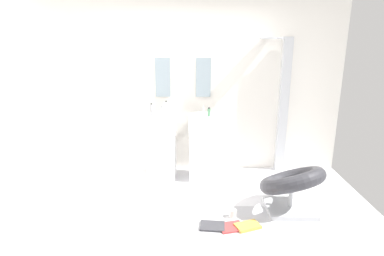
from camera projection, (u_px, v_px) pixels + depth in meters
ground_plane at (178, 222)px, 3.61m from camera, size 4.80×3.60×0.04m
rear_partition at (183, 87)px, 4.85m from camera, size 4.80×0.10×2.60m
pedestal_sink_left at (162, 145)px, 4.64m from camera, size 0.44×0.44×1.07m
pedestal_sink_right at (203, 146)px, 4.63m from camera, size 0.44×0.44×1.07m
vanity_mirror_left at (163, 77)px, 4.75m from camera, size 0.22×0.03×0.58m
vanity_mirror_right at (203, 78)px, 4.74m from camera, size 0.22×0.03×0.58m
shower_column at (283, 103)px, 4.77m from camera, size 0.49×0.24×2.05m
lounge_chair at (292, 184)px, 3.73m from camera, size 1.10×1.10×0.65m
area_rug at (230, 221)px, 3.59m from camera, size 1.04×0.65×0.01m
magazine_ochre at (248, 226)px, 3.45m from camera, size 0.31×0.25×0.03m
magazine_red at (231, 227)px, 3.44m from camera, size 0.30×0.26×0.02m
magazine_charcoal at (212, 226)px, 3.46m from camera, size 0.29×0.22×0.02m
coffee_mug at (233, 213)px, 3.65m from camera, size 0.08×0.08×0.10m
soap_bottle_clear at (166, 107)px, 4.60m from camera, size 0.04×0.04×0.18m
soap_bottle_green at (209, 112)px, 4.40m from camera, size 0.04×0.04×0.13m
soap_bottle_grey at (152, 110)px, 4.46m from camera, size 0.04×0.04×0.17m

